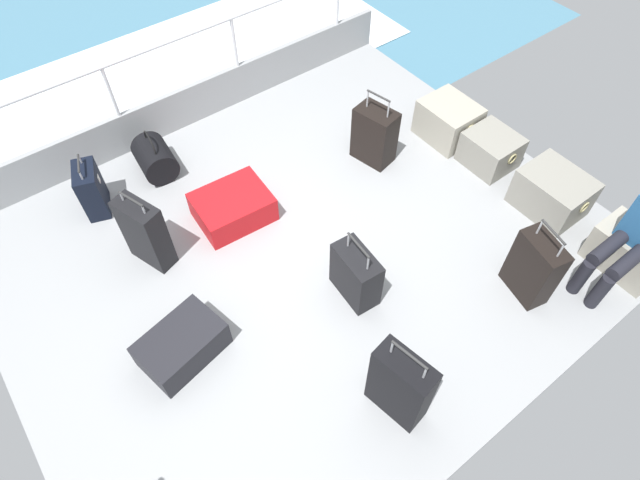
{
  "coord_description": "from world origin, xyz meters",
  "views": [
    {
      "loc": [
        2.39,
        -1.64,
        3.9
      ],
      "look_at": [
        0.17,
        0.05,
        0.25
      ],
      "focal_mm": 29.78,
      "sensor_mm": 36.0,
      "label": 1
    }
  ],
  "objects_px": {
    "cargo_crate_2": "(553,193)",
    "suitcase_2": "(534,268)",
    "suitcase_4": "(374,135)",
    "suitcase_5": "(92,190)",
    "cargo_crate_1": "(490,150)",
    "cargo_crate_3": "(629,251)",
    "suitcase_0": "(233,207)",
    "suitcase_3": "(145,233)",
    "suitcase_7": "(182,345)",
    "suitcase_6": "(356,275)",
    "cargo_crate_0": "(448,121)",
    "suitcase_1": "(400,385)",
    "passenger_seated": "(638,235)",
    "duffel_bag": "(155,158)"
  },
  "relations": [
    {
      "from": "suitcase_1",
      "to": "suitcase_2",
      "type": "distance_m",
      "value": 1.56
    },
    {
      "from": "cargo_crate_2",
      "to": "suitcase_2",
      "type": "xyz_separation_m",
      "value": [
        0.48,
        -0.92,
        0.12
      ]
    },
    {
      "from": "suitcase_6",
      "to": "cargo_crate_1",
      "type": "bearing_deg",
      "value": 100.33
    },
    {
      "from": "suitcase_1",
      "to": "suitcase_7",
      "type": "distance_m",
      "value": 1.69
    },
    {
      "from": "suitcase_2",
      "to": "suitcase_1",
      "type": "bearing_deg",
      "value": -86.71
    },
    {
      "from": "cargo_crate_2",
      "to": "cargo_crate_1",
      "type": "bearing_deg",
      "value": 179.55
    },
    {
      "from": "suitcase_4",
      "to": "suitcase_5",
      "type": "relative_size",
      "value": 1.31
    },
    {
      "from": "cargo_crate_3",
      "to": "suitcase_0",
      "type": "xyz_separation_m",
      "value": [
        -2.56,
        -2.44,
        -0.06
      ]
    },
    {
      "from": "cargo_crate_2",
      "to": "suitcase_0",
      "type": "bearing_deg",
      "value": -124.95
    },
    {
      "from": "cargo_crate_2",
      "to": "cargo_crate_3",
      "type": "distance_m",
      "value": 0.83
    },
    {
      "from": "suitcase_1",
      "to": "suitcase_3",
      "type": "xyz_separation_m",
      "value": [
        -2.32,
        -0.81,
        -0.01
      ]
    },
    {
      "from": "passenger_seated",
      "to": "suitcase_7",
      "type": "relative_size",
      "value": 1.53
    },
    {
      "from": "suitcase_2",
      "to": "suitcase_4",
      "type": "height_order",
      "value": "suitcase_2"
    },
    {
      "from": "cargo_crate_2",
      "to": "suitcase_0",
      "type": "relative_size",
      "value": 0.92
    },
    {
      "from": "cargo_crate_0",
      "to": "suitcase_7",
      "type": "bearing_deg",
      "value": -80.68
    },
    {
      "from": "cargo_crate_0",
      "to": "suitcase_1",
      "type": "distance_m",
      "value": 3.09
    },
    {
      "from": "cargo_crate_2",
      "to": "suitcase_1",
      "type": "height_order",
      "value": "suitcase_1"
    },
    {
      "from": "cargo_crate_3",
      "to": "suitcase_6",
      "type": "xyz_separation_m",
      "value": [
        -1.22,
        -2.06,
        0.06
      ]
    },
    {
      "from": "cargo_crate_1",
      "to": "suitcase_4",
      "type": "height_order",
      "value": "suitcase_4"
    },
    {
      "from": "cargo_crate_2",
      "to": "duffel_bag",
      "type": "xyz_separation_m",
      "value": [
        -2.72,
        -2.76,
        -0.03
      ]
    },
    {
      "from": "duffel_bag",
      "to": "suitcase_4",
      "type": "bearing_deg",
      "value": 57.94
    },
    {
      "from": "cargo_crate_3",
      "to": "suitcase_7",
      "type": "xyz_separation_m",
      "value": [
        -1.58,
        -3.5,
        -0.06
      ]
    },
    {
      "from": "suitcase_1",
      "to": "suitcase_2",
      "type": "relative_size",
      "value": 1.07
    },
    {
      "from": "cargo_crate_0",
      "to": "suitcase_4",
      "type": "height_order",
      "value": "suitcase_4"
    },
    {
      "from": "passenger_seated",
      "to": "cargo_crate_3",
      "type": "bearing_deg",
      "value": 90.0
    },
    {
      "from": "suitcase_3",
      "to": "suitcase_7",
      "type": "xyz_separation_m",
      "value": [
        1.0,
        -0.24,
        -0.21
      ]
    },
    {
      "from": "suitcase_0",
      "to": "suitcase_3",
      "type": "distance_m",
      "value": 0.85
    },
    {
      "from": "suitcase_0",
      "to": "suitcase_4",
      "type": "height_order",
      "value": "suitcase_4"
    },
    {
      "from": "suitcase_1",
      "to": "suitcase_5",
      "type": "distance_m",
      "value": 3.32
    },
    {
      "from": "suitcase_7",
      "to": "suitcase_2",
      "type": "bearing_deg",
      "value": 64.79
    },
    {
      "from": "suitcase_4",
      "to": "passenger_seated",
      "type": "bearing_deg",
      "value": 15.94
    },
    {
      "from": "cargo_crate_1",
      "to": "passenger_seated",
      "type": "distance_m",
      "value": 1.66
    },
    {
      "from": "cargo_crate_3",
      "to": "suitcase_4",
      "type": "bearing_deg",
      "value": -160.08
    },
    {
      "from": "cargo_crate_0",
      "to": "suitcase_0",
      "type": "bearing_deg",
      "value": -99.4
    },
    {
      "from": "cargo_crate_1",
      "to": "suitcase_5",
      "type": "height_order",
      "value": "suitcase_5"
    },
    {
      "from": "passenger_seated",
      "to": "suitcase_3",
      "type": "bearing_deg",
      "value": -129.99
    },
    {
      "from": "passenger_seated",
      "to": "duffel_bag",
      "type": "distance_m",
      "value": 4.39
    },
    {
      "from": "suitcase_0",
      "to": "cargo_crate_2",
      "type": "bearing_deg",
      "value": 55.05
    },
    {
      "from": "cargo_crate_0",
      "to": "cargo_crate_3",
      "type": "xyz_separation_m",
      "value": [
        2.16,
        0.01,
        -0.01
      ]
    },
    {
      "from": "cargo_crate_2",
      "to": "suitcase_4",
      "type": "distance_m",
      "value": 1.79
    },
    {
      "from": "cargo_crate_0",
      "to": "suitcase_1",
      "type": "bearing_deg",
      "value": -52.28
    },
    {
      "from": "cargo_crate_0",
      "to": "suitcase_3",
      "type": "xyz_separation_m",
      "value": [
        -0.43,
        -3.25,
        0.14
      ]
    },
    {
      "from": "cargo_crate_3",
      "to": "suitcase_5",
      "type": "distance_m",
      "value": 4.85
    },
    {
      "from": "suitcase_6",
      "to": "duffel_bag",
      "type": "bearing_deg",
      "value": -163.97
    },
    {
      "from": "cargo_crate_2",
      "to": "suitcase_1",
      "type": "bearing_deg",
      "value": -77.18
    },
    {
      "from": "suitcase_0",
      "to": "suitcase_4",
      "type": "distance_m",
      "value": 1.6
    },
    {
      "from": "cargo_crate_1",
      "to": "suitcase_6",
      "type": "relative_size",
      "value": 0.8
    },
    {
      "from": "cargo_crate_1",
      "to": "suitcase_6",
      "type": "bearing_deg",
      "value": -79.67
    },
    {
      "from": "suitcase_2",
      "to": "suitcase_5",
      "type": "bearing_deg",
      "value": -140.69
    },
    {
      "from": "suitcase_4",
      "to": "cargo_crate_0",
      "type": "bearing_deg",
      "value": 75.35
    }
  ]
}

